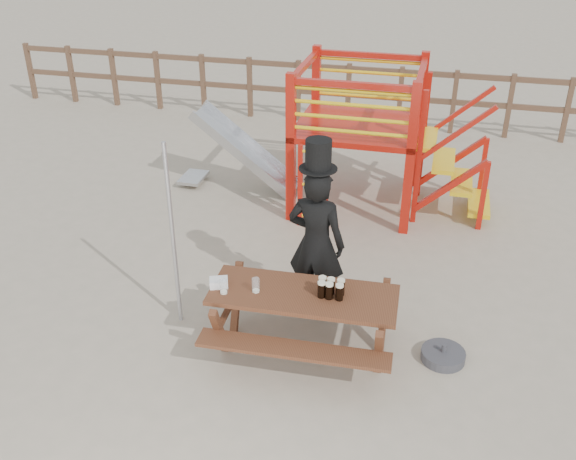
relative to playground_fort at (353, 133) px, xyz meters
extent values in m
plane|color=tan|center=(-0.12, -3.58, -1.07)|extent=(60.00, 60.00, 0.00)
cube|color=brown|center=(-0.12, 3.42, 0.03)|extent=(15.00, 0.06, 0.10)
cube|color=brown|center=(-0.12, 3.42, -0.47)|extent=(15.00, 0.06, 0.10)
cube|color=brown|center=(-7.62, 3.42, -0.47)|extent=(0.09, 0.09, 1.20)
cube|color=brown|center=(-6.62, 3.42, -0.47)|extent=(0.09, 0.09, 1.20)
cube|color=brown|center=(-5.62, 3.42, -0.47)|extent=(0.09, 0.09, 1.20)
cube|color=brown|center=(-4.62, 3.42, -0.47)|extent=(0.09, 0.09, 1.20)
cube|color=brown|center=(-3.62, 3.42, -0.47)|extent=(0.09, 0.09, 1.20)
cube|color=brown|center=(-2.62, 3.42, -0.47)|extent=(0.09, 0.09, 1.20)
cube|color=brown|center=(-1.62, 3.42, -0.47)|extent=(0.09, 0.09, 1.20)
cube|color=brown|center=(-0.62, 3.42, -0.47)|extent=(0.09, 0.09, 1.20)
cube|color=brown|center=(0.38, 3.42, -0.47)|extent=(0.09, 0.09, 1.20)
cube|color=brown|center=(1.38, 3.42, -0.47)|extent=(0.09, 0.09, 1.20)
cube|color=brown|center=(2.38, 3.42, -0.47)|extent=(0.09, 0.09, 1.20)
cube|color=brown|center=(3.38, 3.42, -0.47)|extent=(0.09, 0.09, 1.20)
cube|color=#B4160C|center=(-0.72, -0.78, -0.02)|extent=(0.12, 0.12, 2.10)
cube|color=#B4160C|center=(0.88, -0.78, -0.02)|extent=(0.12, 0.12, 2.10)
cube|color=#B4160C|center=(-0.72, 0.82, -0.02)|extent=(0.12, 0.12, 2.10)
cube|color=#B4160C|center=(0.88, 0.82, -0.02)|extent=(0.12, 0.12, 2.10)
cube|color=#B4160C|center=(0.08, 0.02, 0.13)|extent=(1.72, 1.72, 0.08)
cube|color=#B4160C|center=(0.08, -0.78, 0.93)|extent=(1.60, 0.08, 0.08)
cube|color=#B4160C|center=(0.08, 0.82, 0.93)|extent=(1.60, 0.08, 0.08)
cube|color=#B4160C|center=(-0.72, 0.02, 0.93)|extent=(0.08, 1.60, 0.08)
cube|color=#B4160C|center=(0.88, 0.02, 0.93)|extent=(0.08, 1.60, 0.08)
cylinder|color=yellow|center=(0.08, -0.78, 0.31)|extent=(1.50, 0.05, 0.05)
cylinder|color=yellow|center=(0.08, 0.82, 0.31)|extent=(1.50, 0.05, 0.05)
cylinder|color=yellow|center=(0.08, -0.78, 0.49)|extent=(1.50, 0.05, 0.05)
cylinder|color=yellow|center=(0.08, 0.82, 0.49)|extent=(1.50, 0.05, 0.05)
cylinder|color=yellow|center=(0.08, -0.78, 0.67)|extent=(1.50, 0.05, 0.05)
cylinder|color=yellow|center=(0.08, 0.82, 0.67)|extent=(1.50, 0.05, 0.05)
cylinder|color=yellow|center=(0.08, -0.78, 0.85)|extent=(1.50, 0.05, 0.05)
cylinder|color=yellow|center=(0.08, 0.82, 0.85)|extent=(1.50, 0.05, 0.05)
cube|color=#B4160C|center=(-0.55, -0.93, -0.47)|extent=(0.06, 0.06, 1.20)
cube|color=#B4160C|center=(-0.19, -0.93, -0.47)|extent=(0.06, 0.06, 1.20)
cylinder|color=yellow|center=(-0.37, -0.93, -0.92)|extent=(0.36, 0.04, 0.04)
cylinder|color=yellow|center=(-0.37, -0.93, -0.68)|extent=(0.36, 0.04, 0.04)
cylinder|color=yellow|center=(-0.37, -0.93, -0.44)|extent=(0.36, 0.04, 0.04)
cylinder|color=yellow|center=(-0.37, -0.93, -0.20)|extent=(0.36, 0.04, 0.04)
cylinder|color=yellow|center=(-0.37, -0.93, 0.04)|extent=(0.36, 0.04, 0.04)
cube|color=yellow|center=(1.03, 0.02, 0.01)|extent=(0.30, 0.90, 0.06)
cube|color=yellow|center=(1.31, 0.02, -0.29)|extent=(0.30, 0.90, 0.06)
cube|color=yellow|center=(1.59, 0.02, -0.59)|extent=(0.30, 0.90, 0.06)
cube|color=yellow|center=(1.87, 0.02, -0.89)|extent=(0.30, 0.90, 0.06)
cube|color=#B4160C|center=(1.43, -0.43, -0.47)|extent=(0.95, 0.08, 0.86)
cube|color=#B4160C|center=(1.43, 0.47, -0.47)|extent=(0.95, 0.08, 0.86)
cube|color=#BABCC2|center=(-1.62, 0.02, -0.45)|extent=(1.53, 0.55, 1.21)
cube|color=#BABCC2|center=(-1.62, -0.25, -0.41)|extent=(1.58, 0.04, 1.28)
cube|color=#BABCC2|center=(-1.62, 0.29, -0.41)|extent=(1.58, 0.04, 1.28)
cube|color=#BABCC2|center=(-2.52, 0.02, -0.97)|extent=(0.35, 0.55, 0.05)
cube|color=brown|center=(0.11, -3.60, -0.38)|extent=(1.87, 0.76, 0.05)
cube|color=brown|center=(0.13, -4.10, -0.66)|extent=(1.85, 0.33, 0.04)
cube|color=brown|center=(0.09, -3.09, -0.66)|extent=(1.85, 0.33, 0.04)
cube|color=brown|center=(-0.67, -3.63, -0.74)|extent=(0.12, 1.11, 0.66)
cube|color=brown|center=(0.89, -3.56, -0.74)|extent=(0.12, 1.11, 0.66)
imported|color=black|center=(0.08, -2.88, -0.21)|extent=(0.68, 0.49, 1.73)
cube|color=#0D9923|center=(0.10, -2.74, 0.00)|extent=(0.07, 0.03, 0.40)
cylinder|color=black|center=(0.08, -2.88, 0.66)|extent=(0.39, 0.39, 0.01)
cylinder|color=black|center=(0.08, -2.88, 0.82)|extent=(0.26, 0.26, 0.30)
cube|color=white|center=(0.10, -2.75, 0.92)|extent=(0.14, 0.02, 0.03)
cylinder|color=#B2B2B7|center=(-1.32, -3.41, -0.03)|extent=(0.05, 0.05, 2.08)
cylinder|color=#3A393F|center=(1.51, -3.39, -1.02)|extent=(0.44, 0.44, 0.10)
cylinder|color=#3A393F|center=(1.51, -3.39, -0.93)|extent=(0.05, 0.05, 0.09)
cube|color=white|center=(-0.74, -3.68, -0.32)|extent=(0.22, 0.19, 0.08)
cylinder|color=black|center=(0.29, -3.62, -0.28)|extent=(0.08, 0.08, 0.15)
cylinder|color=#F3E9C6|center=(0.29, -3.62, -0.20)|extent=(0.08, 0.08, 0.02)
cylinder|color=black|center=(0.37, -3.62, -0.28)|extent=(0.08, 0.08, 0.15)
cylinder|color=#F3E9C6|center=(0.37, -3.62, -0.20)|extent=(0.08, 0.08, 0.02)
cylinder|color=black|center=(0.46, -3.62, -0.28)|extent=(0.08, 0.08, 0.15)
cylinder|color=#F3E9C6|center=(0.46, -3.62, -0.20)|extent=(0.08, 0.08, 0.02)
cylinder|color=black|center=(0.28, -3.53, -0.28)|extent=(0.08, 0.08, 0.15)
cylinder|color=#F3E9C6|center=(0.28, -3.53, -0.20)|extent=(0.08, 0.08, 0.02)
cylinder|color=black|center=(0.37, -3.53, -0.28)|extent=(0.08, 0.08, 0.15)
cylinder|color=#F3E9C6|center=(0.37, -3.53, -0.20)|extent=(0.08, 0.08, 0.02)
cylinder|color=black|center=(0.46, -3.53, -0.28)|extent=(0.08, 0.08, 0.15)
cylinder|color=#F3E9C6|center=(0.46, -3.53, -0.20)|extent=(0.08, 0.08, 0.02)
cylinder|color=silver|center=(-0.35, -3.69, -0.28)|extent=(0.08, 0.08, 0.15)
cylinder|color=#F3E9C6|center=(-0.35, -3.69, -0.35)|extent=(0.07, 0.07, 0.02)
cylinder|color=silver|center=(-0.65, -3.79, -0.28)|extent=(0.08, 0.08, 0.15)
cylinder|color=#F3E9C6|center=(-0.65, -3.79, -0.35)|extent=(0.07, 0.07, 0.02)
camera|label=1|loc=(1.24, -8.67, 3.19)|focal=40.00mm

